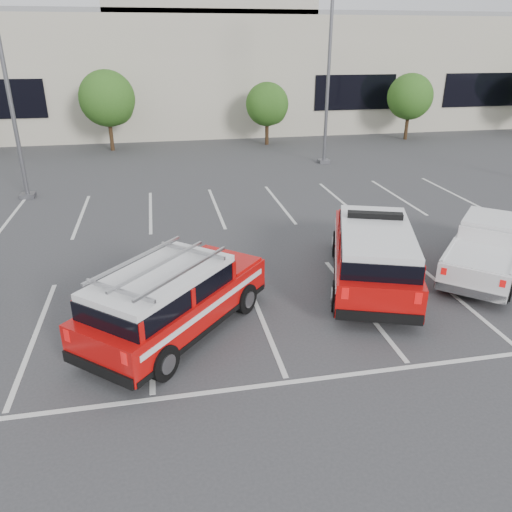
{
  "coord_description": "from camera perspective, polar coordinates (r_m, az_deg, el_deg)",
  "views": [
    {
      "loc": [
        -2.24,
        -10.84,
        6.38
      ],
      "look_at": [
        0.16,
        1.26,
        1.05
      ],
      "focal_mm": 35.0,
      "sensor_mm": 36.0,
      "label": 1
    }
  ],
  "objects": [
    {
      "name": "light_pole_mid",
      "position": [
        28.41,
        8.33,
        20.74
      ],
      "size": [
        0.9,
        0.6,
        10.24
      ],
      "color": "#59595E",
      "rests_on": "ground"
    },
    {
      "name": "tree_right",
      "position": [
        37.35,
        17.27,
        16.84
      ],
      "size": [
        3.07,
        3.07,
        4.42
      ],
      "color": "#3F2B19",
      "rests_on": "ground"
    },
    {
      "name": "ground",
      "position": [
        12.77,
        0.42,
        -6.59
      ],
      "size": [
        120.0,
        120.0,
        0.0
      ],
      "primitive_type": "plane",
      "color": "#373739",
      "rests_on": "ground"
    },
    {
      "name": "white_pickup",
      "position": [
        16.34,
        24.83,
        0.49
      ],
      "size": [
        4.74,
        4.98,
        1.57
      ],
      "rotation": [
        0.0,
        0.0,
        -0.74
      ],
      "color": "silver",
      "rests_on": "ground"
    },
    {
      "name": "convention_building",
      "position": [
        42.8,
        -8.52,
        20.91
      ],
      "size": [
        60.0,
        16.99,
        13.2
      ],
      "color": "beige",
      "rests_on": "ground"
    },
    {
      "name": "stall_markings",
      "position": [
        16.76,
        -2.67,
        0.99
      ],
      "size": [
        23.0,
        15.0,
        0.01
      ],
      "primitive_type": "cube",
      "color": "silver",
      "rests_on": "ground"
    },
    {
      "name": "light_pole_left",
      "position": [
        23.58,
        -26.75,
        18.15
      ],
      "size": [
        0.9,
        0.6,
        10.24
      ],
      "color": "#59595E",
      "rests_on": "ground"
    },
    {
      "name": "fire_chief_suv",
      "position": [
        14.31,
        13.18,
        -0.18
      ],
      "size": [
        3.82,
        6.0,
        1.98
      ],
      "rotation": [
        0.0,
        0.0,
        -0.34
      ],
      "color": "#B30A08",
      "rests_on": "ground"
    },
    {
      "name": "tree_mid_right",
      "position": [
        33.91,
        1.42,
        16.8
      ],
      "size": [
        2.77,
        2.77,
        3.99
      ],
      "color": "#3F2B19",
      "rests_on": "ground"
    },
    {
      "name": "tree_mid_left",
      "position": [
        33.16,
        -16.47,
        16.69
      ],
      "size": [
        3.37,
        3.37,
        4.85
      ],
      "color": "#3F2B19",
      "rests_on": "ground"
    },
    {
      "name": "ladder_suv",
      "position": [
        11.76,
        -9.42,
        -5.42
      ],
      "size": [
        4.74,
        4.99,
        1.95
      ],
      "rotation": [
        0.0,
        0.0,
        -0.73
      ],
      "color": "#B30A08",
      "rests_on": "ground"
    }
  ]
}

